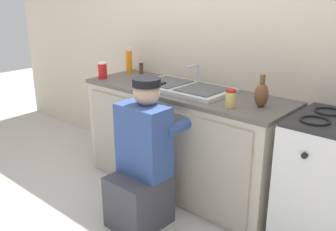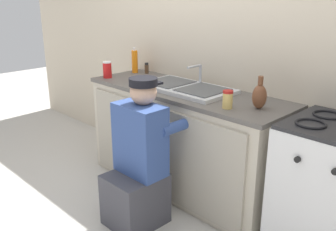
{
  "view_description": "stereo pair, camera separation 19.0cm",
  "coord_description": "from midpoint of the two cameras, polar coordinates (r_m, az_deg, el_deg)",
  "views": [
    {
      "loc": [
        1.89,
        -2.05,
        1.67
      ],
      "look_at": [
        0.0,
        0.1,
        0.72
      ],
      "focal_mm": 40.0,
      "sensor_mm": 36.0,
      "label": 1
    },
    {
      "loc": [
        2.03,
        -1.92,
        1.67
      ],
      "look_at": [
        0.0,
        0.1,
        0.72
      ],
      "focal_mm": 40.0,
      "sensor_mm": 36.0,
      "label": 2
    }
  ],
  "objects": [
    {
      "name": "spice_bottle_pepper",
      "position": [
        3.72,
        -1.81,
        7.21
      ],
      "size": [
        0.04,
        0.04,
        0.1
      ],
      "color": "#513823",
      "rests_on": "countertop"
    },
    {
      "name": "stove_range",
      "position": [
        2.68,
        25.57,
        -10.51
      ],
      "size": [
        0.61,
        0.62,
        0.92
      ],
      "color": "white",
      "rests_on": "ground_plane"
    },
    {
      "name": "plumber_person",
      "position": [
        2.75,
        -2.51,
        -7.66
      ],
      "size": [
        0.42,
        0.61,
        1.1
      ],
      "color": "#3F3F47",
      "rests_on": "ground_plane"
    },
    {
      "name": "counter_cabinet",
      "position": [
        3.25,
        4.07,
        -4.03
      ],
      "size": [
        1.8,
        0.62,
        0.86
      ],
      "color": "beige",
      "rests_on": "ground_plane"
    },
    {
      "name": "soda_cup_red",
      "position": [
        3.55,
        -7.72,
        6.91
      ],
      "size": [
        0.08,
        0.08,
        0.15
      ],
      "color": "red",
      "rests_on": "countertop"
    },
    {
      "name": "countertop",
      "position": [
        3.11,
        4.37,
        3.64
      ],
      "size": [
        1.84,
        0.62,
        0.03
      ],
      "primitive_type": "cube",
      "color": "#5B5651",
      "rests_on": "counter_cabinet"
    },
    {
      "name": "vase_decorative",
      "position": [
        2.67,
        15.76,
        2.86
      ],
      "size": [
        0.1,
        0.1,
        0.23
      ],
      "color": "brown",
      "rests_on": "countertop"
    },
    {
      "name": "condiment_jar",
      "position": [
        2.63,
        11.13,
        2.4
      ],
      "size": [
        0.07,
        0.07,
        0.13
      ],
      "color": "#DBB760",
      "rests_on": "countertop"
    },
    {
      "name": "sink_double_basin",
      "position": [
        3.1,
        4.41,
        4.29
      ],
      "size": [
        0.8,
        0.44,
        0.19
      ],
      "color": "silver",
      "rests_on": "countertop"
    },
    {
      "name": "back_wall",
      "position": [
        3.31,
        8.58,
        10.96
      ],
      "size": [
        6.0,
        0.1,
        2.5
      ],
      "primitive_type": "cube",
      "color": "beige",
      "rests_on": "ground_plane"
    },
    {
      "name": "ground_plane",
      "position": [
        3.25,
        0.43,
        -12.46
      ],
      "size": [
        12.0,
        12.0,
        0.0
      ],
      "primitive_type": "plane",
      "color": "beige"
    },
    {
      "name": "soap_bottle_orange",
      "position": [
        3.75,
        -3.64,
        8.24
      ],
      "size": [
        0.06,
        0.06,
        0.25
      ],
      "color": "orange",
      "rests_on": "countertop"
    }
  ]
}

